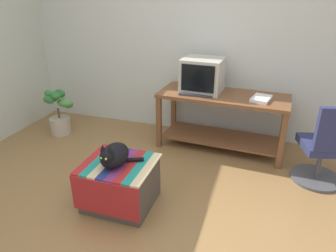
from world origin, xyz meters
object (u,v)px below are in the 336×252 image
object	(u,v)px
cat	(114,155)
keyboard	(196,94)
potted_plant	(60,114)
desk	(222,112)
book	(261,99)
tv_monitor	(202,75)
office_chair	(325,150)
ottoman_with_blanket	(120,183)

from	to	relation	value
cat	keyboard	bearing A→B (deg)	74.53
potted_plant	keyboard	bearing A→B (deg)	4.78
desk	keyboard	distance (m)	0.40
book	cat	bearing A→B (deg)	-116.99
keyboard	potted_plant	world-z (taller)	keyboard
desk	book	xyz separation A→B (m)	(0.44, -0.07, 0.24)
tv_monitor	office_chair	world-z (taller)	tv_monitor
desk	keyboard	size ratio (longest dim) A/B	3.91
book	ottoman_with_blanket	world-z (taller)	book
tv_monitor	cat	size ratio (longest dim) A/B	1.42
desk	potted_plant	size ratio (longest dim) A/B	2.48
tv_monitor	cat	distance (m)	1.63
desk	book	distance (m)	0.50
office_chair	book	bearing A→B (deg)	-45.61
book	keyboard	bearing A→B (deg)	-163.49
tv_monitor	office_chair	bearing A→B (deg)	-17.66
tv_monitor	cat	world-z (taller)	tv_monitor
ottoman_with_blanket	cat	xyz separation A→B (m)	(-0.01, -0.05, 0.32)
book	potted_plant	bearing A→B (deg)	-163.02
ottoman_with_blanket	cat	bearing A→B (deg)	-105.56
tv_monitor	keyboard	xyz separation A→B (m)	(-0.03, -0.18, -0.18)
desk	tv_monitor	distance (m)	0.51
keyboard	office_chair	bearing A→B (deg)	-15.39
desk	office_chair	distance (m)	1.22
office_chair	cat	bearing A→B (deg)	13.68
potted_plant	office_chair	distance (m)	3.30
tv_monitor	potted_plant	xyz separation A→B (m)	(-1.90, -0.33, -0.61)
ottoman_with_blanket	office_chair	distance (m)	2.06
ottoman_with_blanket	cat	size ratio (longest dim) A/B	1.79
keyboard	ottoman_with_blanket	xyz separation A→B (m)	(-0.40, -1.30, -0.50)
desk	office_chair	bearing A→B (deg)	-19.84
desk	keyboard	bearing A→B (deg)	-155.12
cat	office_chair	size ratio (longest dim) A/B	0.40
potted_plant	office_chair	xyz separation A→B (m)	(3.29, -0.19, 0.09)
book	cat	world-z (taller)	book
keyboard	potted_plant	distance (m)	1.92
cat	office_chair	world-z (taller)	office_chair
desk	ottoman_with_blanket	size ratio (longest dim) A/B	2.48
tv_monitor	cat	xyz separation A→B (m)	(-0.44, -1.53, -0.36)
tv_monitor	ottoman_with_blanket	bearing A→B (deg)	-103.00
keyboard	office_chair	world-z (taller)	office_chair
potted_plant	office_chair	world-z (taller)	office_chair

